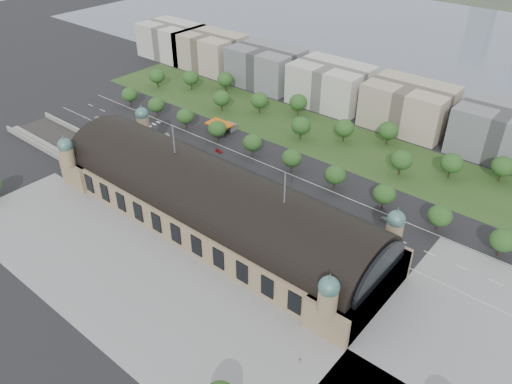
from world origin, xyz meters
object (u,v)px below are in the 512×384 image
Objects in this scene: parked_car_2 at (149,148)px; bus_mid at (248,187)px; petrol_station at (225,125)px; parked_car_1 at (152,153)px; traffic_car_1 at (167,135)px; traffic_car_6 at (397,253)px; pedestrian_0 at (300,361)px; bus_east at (302,204)px; parked_car_0 at (154,152)px; parked_car_3 at (169,158)px; parked_car_4 at (171,163)px; parked_car_5 at (175,165)px; traffic_car_5 at (386,220)px; bus_west at (235,175)px; parked_car_6 at (217,185)px; traffic_car_3 at (219,151)px; traffic_car_0 at (97,118)px.

bus_mid is (64.06, 2.92, 1.11)m from parked_car_2.
parked_car_1 is (-9.73, -43.64, -2.13)m from petrol_station.
parked_car_1 is at bearing 95.50° from bus_mid.
traffic_car_6 reaches higher than traffic_car_1.
pedestrian_0 is at bearing 5.91° from traffic_car_6.
traffic_car_1 is 0.34× the size of bus_east.
parked_car_3 is (9.96, 1.20, 0.10)m from parked_car_0.
pedestrian_0 is at bearing 33.94° from parked_car_4.
parked_car_4 is at bearing -126.67° from parked_car_5.
traffic_car_5 is 1.01× the size of parked_car_3.
bus_west is at bearing 71.21° from parked_car_2.
parked_car_6 is at bearing 151.91° from pedestrian_0.
parked_car_5 is at bearing 103.86° from bus_east.
parked_car_5 is 27.90m from parked_car_6.
traffic_car_5 is at bearing 70.74° from parked_car_3.
parked_car_1 reaches higher than parked_car_4.
parked_car_6 is (45.63, -0.64, -0.16)m from parked_car_1.
bus_west is (52.60, 7.31, 0.85)m from parked_car_2.
traffic_car_3 is at bearing 97.26° from parked_car_2.
parked_car_1 is 141.62m from pedestrian_0.
traffic_car_1 is 94.83m from bus_east.
parked_car_1 is (-117.24, -24.01, 0.03)m from traffic_car_5.
parked_car_1 is 3.59× the size of pedestrian_0.
traffic_car_5 is 2.93× the size of pedestrian_0.
traffic_car_0 is 72.11m from parked_car_4.
bus_west reaches higher than traffic_car_3.
pedestrian_0 is (13.26, -79.01, 0.03)m from traffic_car_5.
parked_car_3 is at bearing 159.09° from pedestrian_0.
traffic_car_6 is at bearing -138.84° from traffic_car_5.
petrol_station is 3.07× the size of parked_car_6.
parked_car_1 is at bearing 101.51° from bus_east.
parked_car_3 reaches higher than parked_car_6.
parked_car_5 is at bearing 53.22° from parked_car_0.
traffic_car_1 is 69.07m from bus_mid.
traffic_car_0 is at bearing 166.10° from pedestrian_0.
parked_car_0 is at bearing -102.84° from petrol_station.
bus_west is 6.66× the size of pedestrian_0.
parked_car_3 is (66.94, -5.13, 0.09)m from traffic_car_0.
parked_car_3 reaches higher than parked_car_4.
traffic_car_3 is 0.35× the size of bus_mid.
traffic_car_3 is at bearing 82.54° from bus_east.
bus_mid is at bearing 144.38° from pedestrian_0.
petrol_station reaches higher than traffic_car_1.
parked_car_2 is at bearing -110.92° from petrol_station.
bus_west is (-83.22, 2.48, 0.78)m from traffic_car_6.
parked_car_4 is 30.92m from parked_car_6.
parked_car_3 is at bearing -89.61° from petrol_station.
parked_car_3 is at bearing 104.20° from traffic_car_5.
parked_car_0 is 1.05× the size of parked_car_4.
pedestrian_0 is (130.51, -55.00, 0.00)m from parked_car_1.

